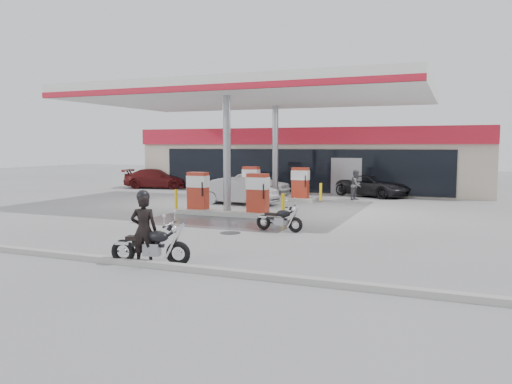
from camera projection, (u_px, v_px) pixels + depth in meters
ground at (205, 221)px, 19.35m from camera, size 90.00×90.00×0.00m
wet_patch at (217, 222)px, 19.17m from camera, size 6.00×3.00×0.00m
drain_cover at (230, 233)px, 16.76m from camera, size 0.70×0.70×0.01m
kerb at (78, 257)px, 12.89m from camera, size 28.00×0.25×0.15m
store_building at (315, 159)px, 33.87m from camera, size 22.00×8.22×4.00m
canopy at (254, 96)px, 23.47m from camera, size 16.00×10.02×5.51m
pump_island_near at (227, 198)px, 21.13m from camera, size 5.14×1.30×1.78m
pump_island_far at (275, 187)px, 26.67m from camera, size 5.14×1.30×1.78m
main_motorcycle at (152, 246)px, 12.26m from camera, size 2.02×0.80×1.05m
biker_main at (144, 230)px, 12.25m from camera, size 0.76×0.65×1.75m
parked_motorcycle at (280, 220)px, 17.11m from camera, size 1.75×0.67×0.90m
sedan_white at (256, 183)px, 29.44m from camera, size 4.08×1.73×1.38m
attendant at (356, 185)px, 26.80m from camera, size 0.78×0.90×1.61m
hatchback_silver at (239, 191)px, 24.86m from camera, size 4.13×1.78×1.32m
parked_car_left at (158, 179)px, 34.10m from camera, size 4.87×2.85×1.33m
parked_car_right at (372, 186)px, 28.69m from camera, size 4.85×3.69×1.22m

